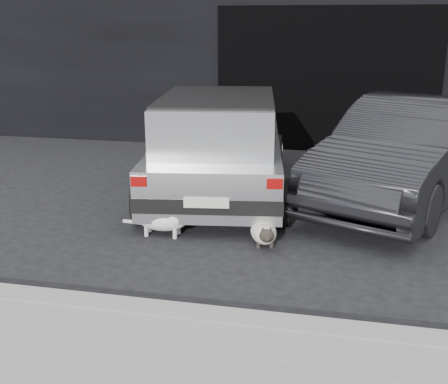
% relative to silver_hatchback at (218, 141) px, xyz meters
% --- Properties ---
extents(ground, '(80.00, 80.00, 0.00)m').
position_rel_silver_hatchback_xyz_m(ground, '(0.31, -0.93, -0.76)').
color(ground, black).
rests_on(ground, ground).
extents(building_facade, '(34.00, 4.00, 5.00)m').
position_rel_silver_hatchback_xyz_m(building_facade, '(1.31, 5.07, 1.74)').
color(building_facade, black).
rests_on(building_facade, ground).
extents(garage_opening, '(4.00, 0.10, 2.60)m').
position_rel_silver_hatchback_xyz_m(garage_opening, '(1.31, 3.06, 0.54)').
color(garage_opening, black).
rests_on(garage_opening, ground).
extents(curb, '(18.00, 0.25, 0.12)m').
position_rel_silver_hatchback_xyz_m(curb, '(1.31, -3.53, -0.70)').
color(curb, gray).
rests_on(curb, ground).
extents(silver_hatchback, '(2.29, 3.98, 1.39)m').
position_rel_silver_hatchback_xyz_m(silver_hatchback, '(0.00, 0.00, 0.00)').
color(silver_hatchback, '#B0B1B4').
rests_on(silver_hatchback, ground).
extents(second_car, '(2.92, 4.39, 1.37)m').
position_rel_silver_hatchback_xyz_m(second_car, '(2.53, 0.23, -0.08)').
color(second_car, black).
rests_on(second_car, ground).
extents(cat_siamese, '(0.42, 0.81, 0.29)m').
position_rel_silver_hatchback_xyz_m(cat_siamese, '(0.90, -1.72, -0.63)').
color(cat_siamese, beige).
rests_on(cat_siamese, ground).
extents(cat_white, '(0.86, 0.29, 0.40)m').
position_rel_silver_hatchback_xyz_m(cat_white, '(-0.23, -1.71, -0.57)').
color(cat_white, silver).
rests_on(cat_white, ground).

